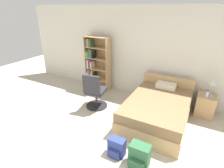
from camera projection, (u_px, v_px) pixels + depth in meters
name	position (u px, v px, depth m)	size (l,w,h in m)	color
wall_back	(155.00, 55.00, 4.86)	(9.00, 0.06, 2.60)	silver
bookshelf	(95.00, 64.00, 5.63)	(0.80, 0.31, 1.72)	tan
bed	(158.00, 109.00, 4.17)	(1.35, 2.00, 0.83)	tan
office_chair	(95.00, 93.00, 4.61)	(0.58, 0.65, 1.01)	#232326
nightstand	(205.00, 105.00, 4.38)	(0.43, 0.48, 0.55)	tan
table_lamp	(213.00, 82.00, 4.07)	(0.21, 0.21, 0.51)	#B2B2B7
water_bottle	(207.00, 94.00, 4.15)	(0.07, 0.07, 0.19)	silver
backpack_green	(139.00, 156.00, 2.97)	(0.34, 0.30, 0.44)	#2D603D
backpack_blue	(116.00, 148.00, 3.20)	(0.31, 0.23, 0.36)	navy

